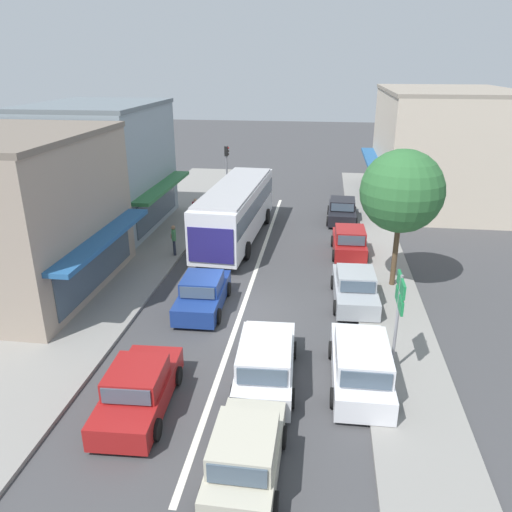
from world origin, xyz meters
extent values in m
plane|color=#3F3F42|center=(0.00, 0.00, 0.00)|extent=(140.00, 140.00, 0.00)
cube|color=silver|center=(0.00, 4.00, 0.00)|extent=(0.20, 28.00, 0.01)
cube|color=gray|center=(-6.80, 6.00, 0.07)|extent=(5.20, 44.00, 0.14)
cube|color=gray|center=(6.20, 6.00, 0.06)|extent=(2.80, 44.00, 0.12)
cube|color=gray|center=(-10.20, 0.77, 3.42)|extent=(7.26, 9.02, 6.83)
cube|color=#23568E|center=(-6.12, 0.77, 2.70)|extent=(1.10, 8.30, 0.20)
cube|color=#425160|center=(-6.54, 0.77, 1.40)|extent=(0.06, 7.22, 1.80)
cube|color=#84939E|center=(-10.20, 10.10, 3.64)|extent=(6.60, 8.94, 7.27)
cube|color=#2D703D|center=(-6.45, 10.10, 2.70)|extent=(1.10, 8.22, 0.20)
cube|color=#425160|center=(-6.87, 10.10, 1.40)|extent=(0.06, 7.15, 1.80)
cube|color=slate|center=(-10.20, 10.10, 7.39)|extent=(6.76, 8.94, 0.24)
cube|color=beige|center=(11.50, 19.50, 3.87)|extent=(8.55, 13.62, 7.73)
cube|color=#23568E|center=(6.78, 19.50, 2.70)|extent=(1.10, 12.53, 0.20)
cube|color=#425160|center=(7.20, 19.50, 1.40)|extent=(0.06, 10.90, 1.80)
cube|color=gray|center=(11.50, 19.50, 7.85)|extent=(8.71, 13.62, 0.24)
cube|color=silver|center=(-1.77, 8.89, 1.76)|extent=(3.06, 10.91, 2.70)
cube|color=#425160|center=(-1.77, 8.89, 2.16)|extent=(3.07, 10.49, 0.90)
cube|color=navy|center=(-2.05, 3.47, 1.56)|extent=(2.25, 0.18, 1.76)
cube|color=#A8A8AC|center=(-1.77, 8.89, 3.17)|extent=(2.89, 10.05, 0.12)
cylinder|color=black|center=(-2.85, 12.30, 0.48)|extent=(0.31, 0.97, 0.96)
cylinder|color=black|center=(-0.35, 12.17, 0.48)|extent=(0.31, 0.97, 0.96)
cylinder|color=black|center=(-3.17, 5.99, 0.48)|extent=(0.31, 0.97, 0.96)
cylinder|color=black|center=(-0.68, 5.86, 0.48)|extent=(0.31, 0.97, 0.96)
cube|color=silver|center=(1.57, -4.59, 0.52)|extent=(1.95, 4.57, 0.76)
cube|color=silver|center=(1.58, -4.93, 1.24)|extent=(1.75, 2.67, 0.68)
cube|color=#425160|center=(1.53, -3.62, 1.24)|extent=(1.51, 0.13, 0.58)
cube|color=#425160|center=(1.64, -6.25, 1.24)|extent=(1.48, 0.12, 0.54)
cylinder|color=black|center=(0.63, -3.27, 0.31)|extent=(0.21, 0.63, 0.62)
cylinder|color=black|center=(2.39, -3.20, 0.31)|extent=(0.21, 0.63, 0.62)
cylinder|color=black|center=(0.75, -5.97, 0.31)|extent=(0.21, 0.63, 0.62)
cylinder|color=black|center=(2.51, -5.90, 0.31)|extent=(0.21, 0.63, 0.62)
cube|color=#B7B29E|center=(1.56, -8.70, 0.52)|extent=(1.67, 3.71, 0.76)
cube|color=#B7B29E|center=(1.56, -9.00, 1.22)|extent=(1.53, 1.91, 0.64)
cube|color=#425160|center=(1.56, -8.03, 1.22)|extent=(1.40, 0.07, 0.54)
cube|color=#425160|center=(1.55, -9.97, 1.22)|extent=(1.37, 0.07, 0.51)
cylinder|color=black|center=(0.75, -7.58, 0.31)|extent=(0.18, 0.62, 0.62)
cylinder|color=black|center=(2.39, -7.59, 0.31)|extent=(0.18, 0.62, 0.62)
cylinder|color=black|center=(0.73, -9.80, 0.31)|extent=(0.18, 0.62, 0.62)
cylinder|color=black|center=(2.37, -9.81, 0.31)|extent=(0.18, 0.62, 0.62)
cube|color=navy|center=(-1.66, 0.14, 0.51)|extent=(1.84, 4.25, 0.72)
cube|color=navy|center=(-1.66, 0.04, 1.17)|extent=(1.61, 1.84, 0.60)
cube|color=#425160|center=(-1.68, 0.96, 1.17)|extent=(1.44, 0.10, 0.51)
cube|color=#425160|center=(-1.63, -0.88, 1.17)|extent=(1.41, 0.10, 0.48)
cylinder|color=black|center=(-2.56, 1.37, 0.31)|extent=(0.20, 0.62, 0.62)
cylinder|color=black|center=(-0.84, 1.42, 0.31)|extent=(0.20, 0.62, 0.62)
cylinder|color=black|center=(-2.49, -1.14, 0.31)|extent=(0.20, 0.62, 0.62)
cylinder|color=black|center=(-0.77, -1.10, 0.31)|extent=(0.20, 0.62, 0.62)
cube|color=maroon|center=(-2.02, -6.55, 0.51)|extent=(1.92, 4.28, 0.72)
cube|color=maroon|center=(-2.01, -6.65, 1.17)|extent=(1.64, 1.87, 0.60)
cube|color=#425160|center=(-2.06, -5.73, 1.17)|extent=(1.44, 0.13, 0.51)
cube|color=#425160|center=(-1.97, -7.57, 1.17)|extent=(1.41, 0.13, 0.48)
cylinder|color=black|center=(-2.94, -5.33, 0.31)|extent=(0.21, 0.63, 0.62)
cylinder|color=black|center=(-1.22, -5.25, 0.31)|extent=(0.21, 0.63, 0.62)
cylinder|color=black|center=(-2.82, -7.85, 0.31)|extent=(0.21, 0.63, 0.62)
cylinder|color=black|center=(-1.10, -7.77, 0.31)|extent=(0.21, 0.63, 0.62)
cube|color=silver|center=(4.60, -4.34, 0.52)|extent=(1.83, 4.53, 0.76)
cube|color=silver|center=(4.61, -4.69, 1.24)|extent=(1.68, 2.63, 0.68)
cube|color=#425160|center=(4.59, -3.37, 1.24)|extent=(1.51, 0.08, 0.58)
cube|color=#425160|center=(4.63, -6.01, 1.24)|extent=(1.48, 0.08, 0.54)
cylinder|color=black|center=(3.70, -3.00, 0.31)|extent=(0.19, 0.62, 0.62)
cylinder|color=black|center=(5.46, -2.97, 0.31)|extent=(0.19, 0.62, 0.62)
cylinder|color=black|center=(3.74, -5.70, 0.31)|extent=(0.19, 0.62, 0.62)
cylinder|color=black|center=(5.50, -5.67, 0.31)|extent=(0.19, 0.62, 0.62)
cube|color=#9EA3A8|center=(4.70, 1.58, 0.51)|extent=(1.87, 4.26, 0.72)
cube|color=#9EA3A8|center=(4.70, 1.48, 1.17)|extent=(1.62, 1.86, 0.60)
cube|color=#425160|center=(4.67, 2.39, 1.17)|extent=(1.44, 0.11, 0.51)
cube|color=#425160|center=(4.74, 0.56, 1.17)|extent=(1.41, 0.11, 0.48)
cylinder|color=black|center=(3.79, 2.80, 0.31)|extent=(0.20, 0.63, 0.62)
cylinder|color=black|center=(5.51, 2.87, 0.31)|extent=(0.20, 0.63, 0.62)
cylinder|color=black|center=(3.89, 0.28, 0.31)|extent=(0.20, 0.63, 0.62)
cylinder|color=black|center=(5.61, 0.35, 0.31)|extent=(0.20, 0.63, 0.62)
cube|color=maroon|center=(4.67, 7.35, 0.52)|extent=(1.74, 3.74, 0.76)
cube|color=maroon|center=(4.67, 7.05, 1.22)|extent=(1.57, 1.94, 0.64)
cube|color=#425160|center=(4.65, 8.02, 1.22)|extent=(1.40, 0.10, 0.54)
cube|color=#425160|center=(4.70, 6.08, 1.22)|extent=(1.37, 0.10, 0.51)
cylinder|color=black|center=(3.82, 8.44, 0.31)|extent=(0.20, 0.62, 0.62)
cylinder|color=black|center=(5.46, 8.48, 0.31)|extent=(0.20, 0.62, 0.62)
cylinder|color=black|center=(3.88, 6.22, 0.31)|extent=(0.20, 0.62, 0.62)
cylinder|color=black|center=(5.52, 6.26, 0.31)|extent=(0.20, 0.62, 0.62)
cube|color=black|center=(4.43, 13.44, 0.51)|extent=(1.82, 4.24, 0.72)
cube|color=black|center=(4.43, 13.34, 1.17)|extent=(1.60, 1.84, 0.60)
cube|color=#425160|center=(4.45, 14.26, 1.17)|extent=(1.44, 0.09, 0.51)
cube|color=#425160|center=(4.41, 12.42, 1.17)|extent=(1.41, 0.09, 0.48)
cylinder|color=black|center=(3.60, 14.72, 0.31)|extent=(0.19, 0.62, 0.62)
cylinder|color=black|center=(5.32, 14.68, 0.31)|extent=(0.19, 0.62, 0.62)
cylinder|color=black|center=(3.54, 12.20, 0.31)|extent=(0.19, 0.62, 0.62)
cylinder|color=black|center=(5.26, 12.16, 0.31)|extent=(0.19, 0.62, 0.62)
cylinder|color=gray|center=(-3.73, 16.34, 2.10)|extent=(0.12, 0.12, 4.20)
cube|color=black|center=(-3.73, 16.34, 3.85)|extent=(0.24, 0.24, 0.68)
sphere|color=red|center=(-3.59, 16.34, 4.08)|extent=(0.13, 0.13, 0.13)
sphere|color=black|center=(-3.59, 16.34, 3.86)|extent=(0.13, 0.13, 0.13)
sphere|color=black|center=(-3.59, 16.34, 3.64)|extent=(0.13, 0.13, 0.13)
cylinder|color=gray|center=(5.69, -3.70, 1.80)|extent=(0.10, 0.10, 3.60)
cube|color=#19753D|center=(5.69, -3.72, 3.30)|extent=(0.08, 1.40, 0.44)
cube|color=white|center=(5.74, -3.72, 3.30)|extent=(0.01, 1.10, 0.10)
cube|color=#19753D|center=(5.69, -3.72, 2.75)|extent=(0.08, 1.40, 0.44)
cube|color=white|center=(5.74, -3.72, 2.75)|extent=(0.01, 1.10, 0.10)
cylinder|color=brown|center=(6.51, 3.38, 1.63)|extent=(0.24, 0.24, 3.27)
cylinder|color=brown|center=(6.51, 3.75, 3.63)|extent=(0.10, 0.82, 0.80)
cylinder|color=brown|center=(6.88, 3.38, 3.84)|extent=(0.82, 0.10, 1.20)
cylinder|color=brown|center=(6.51, 2.99, 3.57)|extent=(0.10, 0.84, 0.69)
cylinder|color=brown|center=(6.12, 3.38, 3.63)|extent=(0.85, 0.10, 0.81)
sphere|color=#2D6633|center=(6.51, 3.38, 4.53)|extent=(3.61, 3.61, 3.61)
cylinder|color=#232838|center=(-4.50, 5.54, 0.56)|extent=(0.14, 0.14, 0.84)
cylinder|color=#232838|center=(-4.56, 5.71, 0.56)|extent=(0.14, 0.14, 0.84)
cube|color=#478951|center=(-4.53, 5.63, 1.26)|extent=(0.33, 0.41, 0.56)
sphere|color=#9E7051|center=(-4.53, 5.63, 1.66)|extent=(0.22, 0.22, 0.22)
cylinder|color=#478951|center=(-4.45, 5.40, 1.26)|extent=(0.09, 0.09, 0.54)
cylinder|color=#478951|center=(-4.61, 5.85, 1.26)|extent=(0.09, 0.09, 0.54)
cube|color=maroon|center=(-4.66, 5.91, 1.08)|extent=(0.26, 0.18, 0.22)
cylinder|color=#333338|center=(-4.81, 11.11, 0.56)|extent=(0.14, 0.14, 0.84)
cylinder|color=#333338|center=(-4.65, 11.02, 0.56)|extent=(0.14, 0.14, 0.84)
cube|color=#A82D38|center=(-4.73, 11.06, 1.26)|extent=(0.42, 0.37, 0.56)
sphere|color=tan|center=(-4.73, 11.06, 1.66)|extent=(0.22, 0.22, 0.22)
cylinder|color=#A82D38|center=(-4.94, 11.18, 1.26)|extent=(0.09, 0.09, 0.54)
cylinder|color=#A82D38|center=(-4.52, 10.95, 1.26)|extent=(0.09, 0.09, 0.54)
cube|color=brown|center=(-4.45, 10.93, 1.08)|extent=(0.20, 0.26, 0.22)
camera|label=1|loc=(3.12, -18.32, 9.80)|focal=35.00mm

